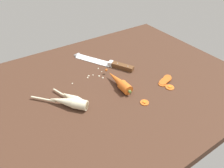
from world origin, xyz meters
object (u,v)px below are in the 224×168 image
whole_carrot (119,82)px  carrot_slice_stray_mid (170,87)px  parsnip_mid_left (72,99)px  carrot_slice_stray_near (145,102)px  parsnip_front (68,102)px  chefs_knife (101,61)px  carrot_slice_stack (165,81)px

whole_carrot → carrot_slice_stray_mid: (17.54, -13.05, -1.74)cm
whole_carrot → parsnip_mid_left: whole_carrot is taller
whole_carrot → parsnip_mid_left: (-21.45, 1.02, -0.12)cm
carrot_slice_stray_near → carrot_slice_stray_mid: (15.40, 1.45, 0.00)cm
parsnip_front → carrot_slice_stray_mid: size_ratio=5.18×
chefs_knife → whole_carrot: 21.26cm
chefs_knife → carrot_slice_stray_mid: (14.45, -34.03, -0.29)cm
parsnip_front → chefs_knife: bearing=37.6°
carrot_slice_stray_near → parsnip_front: bearing=150.0°
chefs_knife → carrot_slice_stray_near: bearing=-91.5°
chefs_knife → parsnip_mid_left: bearing=-140.9°
parsnip_mid_left → carrot_slice_stray_mid: parsnip_mid_left is taller
whole_carrot → carrot_slice_stack: whole_carrot is taller
whole_carrot → carrot_slice_stray_near: whole_carrot is taller
carrot_slice_stack → carrot_slice_stray_mid: size_ratio=1.99×
carrot_slice_stray_mid → carrot_slice_stray_near: bearing=-174.6°
parsnip_mid_left → carrot_slice_stray_mid: (38.99, -14.07, -1.62)cm
carrot_slice_stack → carrot_slice_stray_near: 17.00cm
whole_carrot → carrot_slice_stray_near: size_ratio=5.80×
chefs_knife → parsnip_mid_left: size_ratio=1.88×
whole_carrot → carrot_slice_stray_mid: 21.93cm
whole_carrot → carrot_slice_stray_near: (2.14, -14.50, -1.74)cm
whole_carrot → parsnip_mid_left: bearing=177.3°
carrot_slice_stray_mid → chefs_knife: bearing=113.0°
carrot_slice_stray_near → carrot_slice_stray_mid: size_ratio=0.91×
whole_carrot → parsnip_front: bearing=179.0°
whole_carrot → parsnip_front: 23.65cm
carrot_slice_stack → chefs_knife: bearing=116.7°
parsnip_mid_left → carrot_slice_stack: (39.72, -10.17, -1.14)cm
chefs_knife → parsnip_mid_left: parsnip_mid_left is taller
whole_carrot → carrot_slice_stray_near: bearing=-81.6°
parsnip_front → carrot_slice_stack: 43.00cm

